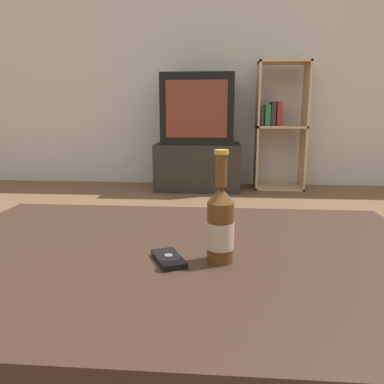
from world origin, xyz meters
The scene contains 7 objects.
back_wall centered at (0.00, 3.02, 1.30)m, with size 8.00×0.05×2.60m.
coffee_table centered at (0.00, 0.00, 0.36)m, with size 1.31×0.89×0.41m.
tv_stand centered at (-0.12, 2.71, 0.22)m, with size 0.80×0.47×0.45m.
television centered at (-0.12, 2.71, 0.77)m, with size 0.66×0.46×0.64m.
bookshelf centered at (0.65, 2.81, 0.63)m, with size 0.47×0.30×1.20m.
beer_bottle centered at (0.11, -0.05, 0.50)m, with size 0.06×0.06×0.26m.
cell_phone centered at (-0.01, -0.07, 0.41)m, with size 0.10×0.12×0.02m.
Camera 1 is at (0.11, -0.88, 0.76)m, focal length 35.00 mm.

